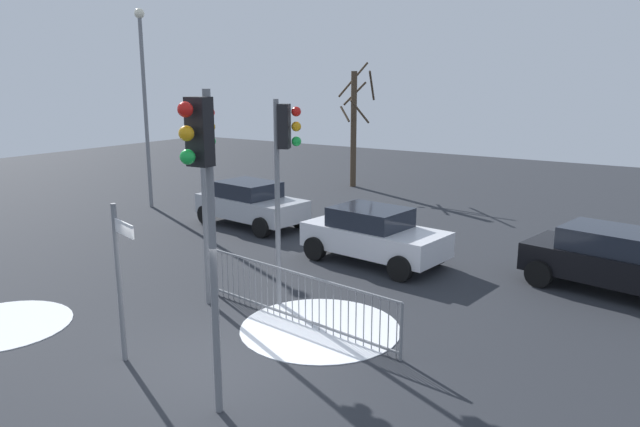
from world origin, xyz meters
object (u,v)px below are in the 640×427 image
(traffic_light_rear_left, at_px, (284,157))
(car_white_trailing, at_px, (373,234))
(bare_tree_left, at_px, (354,124))
(traffic_light_mid_left, at_px, (206,157))
(car_black_mid, at_px, (612,259))
(direction_sign_post, at_px, (120,275))
(street_lamp, at_px, (144,90))
(traffic_light_rear_right, at_px, (203,185))
(car_silver_far, at_px, (251,203))

(traffic_light_rear_left, bearing_deg, car_white_trailing, 153.12)
(bare_tree_left, bearing_deg, traffic_light_mid_left, -71.72)
(traffic_light_mid_left, xyz_separation_m, car_black_mid, (7.21, 5.53, -2.42))
(traffic_light_rear_left, relative_size, direction_sign_post, 1.58)
(car_white_trailing, bearing_deg, street_lamp, 178.06)
(car_black_mid, bearing_deg, car_white_trailing, -159.67)
(traffic_light_rear_right, height_order, direction_sign_post, traffic_light_rear_right)
(traffic_light_mid_left, height_order, car_silver_far, traffic_light_mid_left)
(car_white_trailing, relative_size, street_lamp, 0.55)
(traffic_light_rear_right, relative_size, car_white_trailing, 1.18)
(direction_sign_post, height_order, car_silver_far, direction_sign_post)
(car_white_trailing, bearing_deg, traffic_light_rear_left, -85.20)
(direction_sign_post, height_order, car_black_mid, direction_sign_post)
(car_white_trailing, height_order, street_lamp, street_lamp)
(street_lamp, distance_m, bare_tree_left, 9.28)
(traffic_light_rear_right, distance_m, car_black_mid, 10.12)
(traffic_light_mid_left, distance_m, traffic_light_rear_left, 1.66)
(direction_sign_post, distance_m, car_black_mid, 10.67)
(traffic_light_rear_left, bearing_deg, traffic_light_rear_right, -2.15)
(car_silver_far, height_order, car_white_trailing, same)
(traffic_light_rear_left, height_order, direction_sign_post, traffic_light_rear_left)
(traffic_light_mid_left, bearing_deg, traffic_light_rear_left, 9.19)
(traffic_light_mid_left, distance_m, car_black_mid, 9.41)
(traffic_light_rear_right, height_order, street_lamp, street_lamp)
(traffic_light_rear_right, bearing_deg, bare_tree_left, -69.53)
(car_black_mid, bearing_deg, traffic_light_mid_left, -132.84)
(street_lamp, bearing_deg, bare_tree_left, 62.76)
(car_silver_far, bearing_deg, car_white_trailing, -6.93)
(traffic_light_rear_left, distance_m, bare_tree_left, 14.78)
(street_lamp, bearing_deg, traffic_light_rear_right, -37.87)
(direction_sign_post, xyz_separation_m, car_silver_far, (-4.54, 8.78, -0.80))
(traffic_light_mid_left, bearing_deg, traffic_light_rear_right, -62.85)
(traffic_light_rear_left, bearing_deg, bare_tree_left, 179.44)
(traffic_light_rear_left, bearing_deg, direction_sign_post, -36.01)
(direction_sign_post, bearing_deg, traffic_light_rear_right, 6.29)
(direction_sign_post, xyz_separation_m, bare_tree_left, (-5.47, 17.10, 1.23))
(traffic_light_mid_left, distance_m, direction_sign_post, 3.46)
(traffic_light_rear_left, xyz_separation_m, car_white_trailing, (0.11, 3.76, -2.45))
(car_black_mid, bearing_deg, traffic_light_rear_right, -104.30)
(traffic_light_rear_left, relative_size, street_lamp, 0.61)
(car_black_mid, bearing_deg, street_lamp, -172.06)
(car_white_trailing, distance_m, bare_tree_left, 11.70)
(traffic_light_rear_left, distance_m, direction_sign_post, 4.09)
(traffic_light_rear_right, bearing_deg, street_lamp, -41.70)
(car_black_mid, bearing_deg, traffic_light_rear_left, -130.26)
(traffic_light_rear_right, bearing_deg, car_white_trailing, -82.03)
(traffic_light_rear_right, relative_size, street_lamp, 0.64)
(car_silver_far, bearing_deg, traffic_light_rear_left, -37.04)
(traffic_light_rear_left, bearing_deg, car_silver_far, -159.47)
(bare_tree_left, bearing_deg, traffic_light_rear_left, -65.33)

